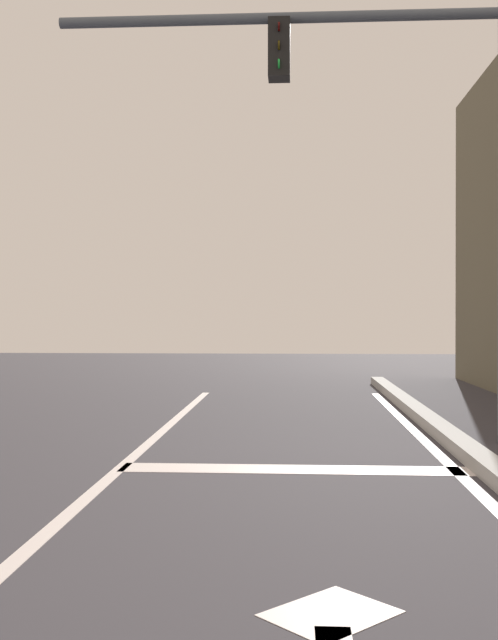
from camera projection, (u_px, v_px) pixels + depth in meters
stop_bar at (295, 469)px, 6.76m from camera, size 3.16×0.40×0.01m
lane_arrow_head at (331, 613)px, 3.49m from camera, size 0.71×0.71×0.01m
traffic_signal_mast at (398, 126)px, 8.17m from camera, size 4.97×0.34×5.03m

